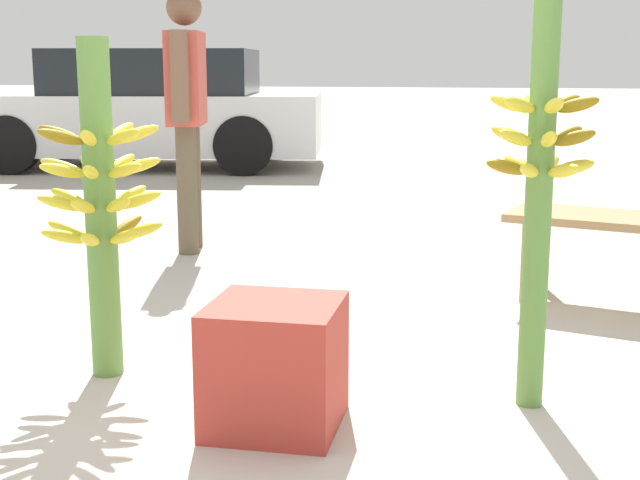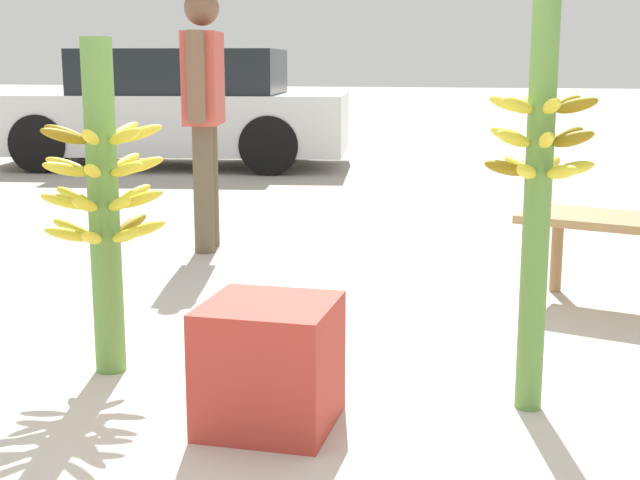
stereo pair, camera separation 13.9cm
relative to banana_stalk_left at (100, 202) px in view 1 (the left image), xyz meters
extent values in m
plane|color=#B2AA9E|center=(0.75, -0.23, -0.67)|extent=(80.00, 80.00, 0.00)
cylinder|color=#5B8C3D|center=(0.00, 0.00, -0.04)|extent=(0.12, 0.12, 1.27)
ellipsoid|color=gold|center=(0.03, 0.14, 0.25)|extent=(0.08, 0.19, 0.09)
ellipsoid|color=gold|center=(-0.09, 0.11, 0.25)|extent=(0.15, 0.17, 0.09)
ellipsoid|color=olive|center=(-0.14, 0.00, 0.25)|extent=(0.19, 0.05, 0.09)
ellipsoid|color=olive|center=(-0.09, -0.11, 0.25)|extent=(0.15, 0.17, 0.09)
ellipsoid|color=gold|center=(0.03, -0.14, 0.25)|extent=(0.09, 0.19, 0.09)
ellipsoid|color=gold|center=(0.13, -0.06, 0.25)|extent=(0.19, 0.12, 0.09)
ellipsoid|color=gold|center=(0.13, 0.06, 0.25)|extent=(0.19, 0.12, 0.09)
ellipsoid|color=gold|center=(0.13, -0.06, 0.13)|extent=(0.19, 0.12, 0.09)
ellipsoid|color=gold|center=(0.13, 0.06, 0.13)|extent=(0.19, 0.12, 0.09)
ellipsoid|color=gold|center=(0.03, 0.14, 0.13)|extent=(0.08, 0.19, 0.09)
ellipsoid|color=gold|center=(-0.09, 0.11, 0.13)|extent=(0.15, 0.17, 0.09)
ellipsoid|color=gold|center=(-0.14, 0.00, 0.13)|extent=(0.19, 0.05, 0.09)
ellipsoid|color=gold|center=(-0.09, -0.11, 0.13)|extent=(0.15, 0.17, 0.09)
ellipsoid|color=gold|center=(0.04, -0.14, 0.13)|extent=(0.09, 0.19, 0.09)
ellipsoid|color=gold|center=(0.06, 0.13, 0.00)|extent=(0.12, 0.19, 0.10)
ellipsoid|color=olive|center=(-0.06, 0.13, 0.00)|extent=(0.12, 0.19, 0.10)
ellipsoid|color=gold|center=(-0.14, 0.03, 0.00)|extent=(0.19, 0.08, 0.10)
ellipsoid|color=gold|center=(-0.11, -0.09, 0.00)|extent=(0.17, 0.15, 0.10)
ellipsoid|color=gold|center=(0.00, -0.14, 0.00)|extent=(0.04, 0.19, 0.10)
ellipsoid|color=gold|center=(0.11, -0.09, 0.00)|extent=(0.17, 0.15, 0.10)
ellipsoid|color=gold|center=(0.14, 0.03, 0.00)|extent=(0.19, 0.08, 0.10)
ellipsoid|color=gold|center=(-0.10, -0.10, -0.12)|extent=(0.16, 0.17, 0.09)
ellipsoid|color=gold|center=(0.02, -0.14, -0.12)|extent=(0.07, 0.19, 0.09)
ellipsoid|color=gold|center=(0.12, -0.07, -0.12)|extent=(0.18, 0.13, 0.09)
ellipsoid|color=gold|center=(0.13, 0.05, -0.12)|extent=(0.19, 0.11, 0.09)
ellipsoid|color=olive|center=(0.04, 0.13, -0.12)|extent=(0.10, 0.19, 0.09)
ellipsoid|color=gold|center=(-0.08, 0.12, -0.12)|extent=(0.14, 0.18, 0.09)
ellipsoid|color=gold|center=(-0.14, 0.01, -0.12)|extent=(0.19, 0.06, 0.09)
cylinder|color=#5B8C3D|center=(1.59, 0.00, 0.09)|extent=(0.09, 0.09, 1.53)
ellipsoid|color=gold|center=(1.56, 0.11, 0.37)|extent=(0.08, 0.15, 0.08)
ellipsoid|color=gold|center=(1.48, 0.03, 0.37)|extent=(0.15, 0.08, 0.08)
ellipsoid|color=gold|center=(1.51, -0.08, 0.37)|extent=(0.13, 0.14, 0.08)
ellipsoid|color=gold|center=(1.62, -0.11, 0.37)|extent=(0.08, 0.15, 0.08)
ellipsoid|color=olive|center=(1.69, -0.03, 0.37)|extent=(0.15, 0.08, 0.08)
ellipsoid|color=olive|center=(1.67, 0.08, 0.37)|extent=(0.13, 0.14, 0.08)
ellipsoid|color=gold|center=(1.57, 0.11, 0.27)|extent=(0.07, 0.15, 0.08)
ellipsoid|color=gold|center=(1.49, 0.04, 0.27)|extent=(0.15, 0.09, 0.08)
ellipsoid|color=gold|center=(1.50, -0.07, 0.27)|extent=(0.14, 0.13, 0.08)
ellipsoid|color=gold|center=(1.61, -0.11, 0.27)|extent=(0.07, 0.15, 0.08)
ellipsoid|color=olive|center=(1.69, -0.04, 0.27)|extent=(0.15, 0.09, 0.08)
ellipsoid|color=olive|center=(1.67, 0.07, 0.27)|extent=(0.14, 0.13, 0.08)
ellipsoid|color=olive|center=(1.48, -0.02, 0.17)|extent=(0.15, 0.07, 0.07)
ellipsoid|color=gold|center=(1.55, -0.10, 0.17)|extent=(0.09, 0.15, 0.07)
ellipsoid|color=gold|center=(1.66, -0.08, 0.17)|extent=(0.13, 0.14, 0.07)
ellipsoid|color=gold|center=(1.70, 0.02, 0.17)|extent=(0.15, 0.07, 0.07)
ellipsoid|color=gold|center=(1.63, 0.10, 0.17)|extent=(0.09, 0.15, 0.07)
ellipsoid|color=gold|center=(1.52, 0.09, 0.17)|extent=(0.13, 0.14, 0.07)
cylinder|color=brown|center=(-0.49, 2.36, -0.27)|extent=(0.15, 0.15, 0.80)
cylinder|color=brown|center=(-0.44, 2.16, -0.27)|extent=(0.15, 0.15, 0.80)
cube|color=#BF4C3F|center=(-0.47, 2.26, 0.41)|extent=(0.30, 0.49, 0.57)
cylinder|color=brown|center=(-0.53, 2.54, 0.43)|extent=(0.13, 0.13, 0.54)
cylinder|color=brown|center=(-0.40, 1.98, 0.43)|extent=(0.13, 0.13, 0.54)
sphere|color=brown|center=(-0.47, 2.26, 0.84)|extent=(0.22, 0.22, 0.22)
cylinder|color=#99754C|center=(1.70, 1.68, -0.47)|extent=(0.06, 0.06, 0.41)
cylinder|color=#99754C|center=(1.61, 1.37, -0.47)|extent=(0.06, 0.06, 0.41)
cube|color=silver|center=(-2.57, 6.59, -0.17)|extent=(4.27, 2.33, 0.66)
cube|color=black|center=(-2.41, 6.61, 0.40)|extent=(2.45, 1.90, 0.49)
cylinder|color=black|center=(-3.69, 5.63, -0.36)|extent=(0.66, 0.30, 0.63)
cylinder|color=black|center=(-3.94, 7.14, -0.36)|extent=(0.66, 0.30, 0.63)
cylinder|color=black|center=(-1.21, 6.04, -0.36)|extent=(0.66, 0.30, 0.63)
cylinder|color=black|center=(-1.46, 7.55, -0.36)|extent=(0.66, 0.30, 0.63)
cube|color=#B2382D|center=(0.76, -0.36, -0.46)|extent=(0.42, 0.42, 0.42)
camera|label=1|loc=(1.45, -3.05, 0.51)|focal=50.00mm
camera|label=2|loc=(1.59, -3.02, 0.51)|focal=50.00mm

